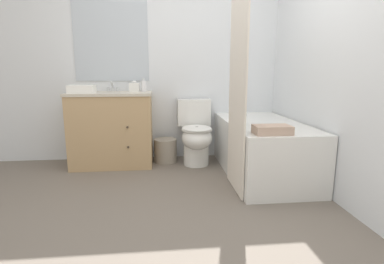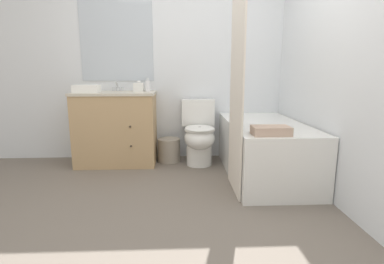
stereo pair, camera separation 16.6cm
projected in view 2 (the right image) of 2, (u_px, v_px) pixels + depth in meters
The scene contains 13 objects.
ground_plane at pixel (185, 220), 2.22m from camera, with size 14.00×14.00×0.00m, color #6B6056.
wall_back at pixel (181, 57), 3.68m from camera, with size 8.00×0.06×2.50m.
wall_right at pixel (314, 54), 2.87m from camera, with size 0.05×2.72×2.50m.
vanity_cabinet at pixel (117, 127), 3.53m from camera, with size 0.93×0.56×0.85m.
sink_faucet at pixel (118, 88), 3.61m from camera, with size 0.14×0.12×0.12m.
toilet at pixel (199, 134), 3.51m from camera, with size 0.40×0.63×0.75m.
bathtub at pixel (264, 149), 3.15m from camera, with size 0.75×1.51×0.56m.
shower_curtain at pixel (237, 89), 2.61m from camera, with size 0.02×0.56×1.85m.
wastebasket at pixel (169, 150), 3.65m from camera, with size 0.27×0.27×0.28m.
tissue_box at pixel (139, 87), 3.55m from camera, with size 0.11×0.15×0.12m.
soap_dispenser at pixel (148, 86), 3.52m from camera, with size 0.06×0.06×0.16m.
hand_towel_folded at pixel (87, 89), 3.32m from camera, with size 0.28×0.17×0.08m.
bath_towel_folded at pixel (271, 131), 2.48m from camera, with size 0.31×0.18×0.07m.
Camera 2 is at (-0.04, -2.04, 1.08)m, focal length 28.00 mm.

